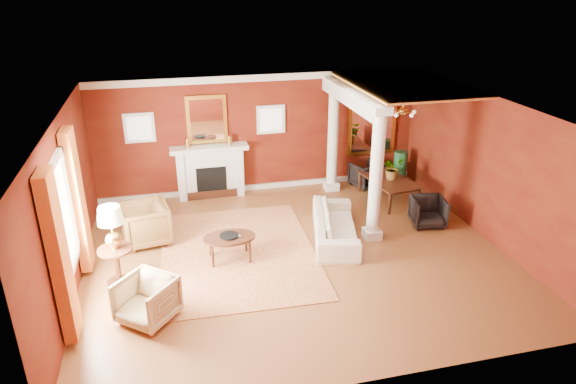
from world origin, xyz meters
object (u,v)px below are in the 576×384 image
object	(u,v)px
sofa	(335,220)
armchair_stripe	(147,298)
coffee_table	(229,239)
armchair_leopard	(145,222)
dining_table	(389,183)
side_table	(113,233)

from	to	relation	value
sofa	armchair_stripe	xyz separation A→B (m)	(-3.74, -1.88, -0.02)
armchair_stripe	coffee_table	xyz separation A→B (m)	(1.51, 1.54, 0.05)
armchair_leopard	dining_table	world-z (taller)	armchair_leopard
armchair_leopard	coffee_table	size ratio (longest dim) A/B	0.93
sofa	armchair_stripe	distance (m)	4.18
armchair_leopard	coffee_table	world-z (taller)	armchair_leopard
armchair_stripe	coffee_table	world-z (taller)	armchair_stripe
sofa	armchair_stripe	world-z (taller)	sofa
armchair_leopard	armchair_stripe	world-z (taller)	armchair_leopard
armchair_leopard	dining_table	size ratio (longest dim) A/B	0.58
sofa	side_table	size ratio (longest dim) A/B	1.44
dining_table	armchair_leopard	bearing A→B (deg)	91.35
armchair_leopard	side_table	xyz separation A→B (m)	(-0.47, -1.42, 0.54)
sofa	coffee_table	world-z (taller)	sofa
side_table	dining_table	distance (m)	6.55
side_table	armchair_leopard	bearing A→B (deg)	71.61
sofa	armchair_leopard	size ratio (longest dim) A/B	2.32
sofa	side_table	bearing A→B (deg)	113.01
armchair_leopard	dining_table	bearing A→B (deg)	89.19
sofa	dining_table	size ratio (longest dim) A/B	1.33
armchair_leopard	armchair_stripe	size ratio (longest dim) A/B	1.15
armchair_stripe	side_table	distance (m)	1.44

